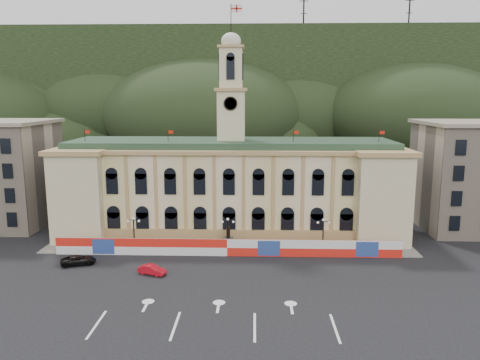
{
  "coord_description": "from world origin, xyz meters",
  "views": [
    {
      "loc": [
        3.92,
        -49.43,
        22.77
      ],
      "look_at": [
        1.76,
        18.0,
        10.63
      ],
      "focal_mm": 35.0,
      "sensor_mm": 36.0,
      "label": 1
    }
  ],
  "objects_px": {
    "red_sedan": "(152,270)",
    "black_suv": "(78,260)",
    "statue": "(228,242)",
    "lamp_center": "(228,231)"
  },
  "relations": [
    {
      "from": "lamp_center",
      "to": "black_suv",
      "type": "distance_m",
      "value": 21.24
    },
    {
      "from": "red_sedan",
      "to": "black_suv",
      "type": "relative_size",
      "value": 0.78
    },
    {
      "from": "black_suv",
      "to": "lamp_center",
      "type": "bearing_deg",
      "value": -91.25
    },
    {
      "from": "statue",
      "to": "red_sedan",
      "type": "height_order",
      "value": "statue"
    },
    {
      "from": "statue",
      "to": "lamp_center",
      "type": "bearing_deg",
      "value": -90.0
    },
    {
      "from": "red_sedan",
      "to": "black_suv",
      "type": "xyz_separation_m",
      "value": [
        -10.86,
        3.2,
        0.03
      ]
    },
    {
      "from": "lamp_center",
      "to": "black_suv",
      "type": "bearing_deg",
      "value": -162.98
    },
    {
      "from": "statue",
      "to": "black_suv",
      "type": "xyz_separation_m",
      "value": [
        -20.17,
        -7.18,
        -0.54
      ]
    },
    {
      "from": "black_suv",
      "to": "red_sedan",
      "type": "bearing_deg",
      "value": -124.69
    },
    {
      "from": "statue",
      "to": "red_sedan",
      "type": "distance_m",
      "value": 13.95
    }
  ]
}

